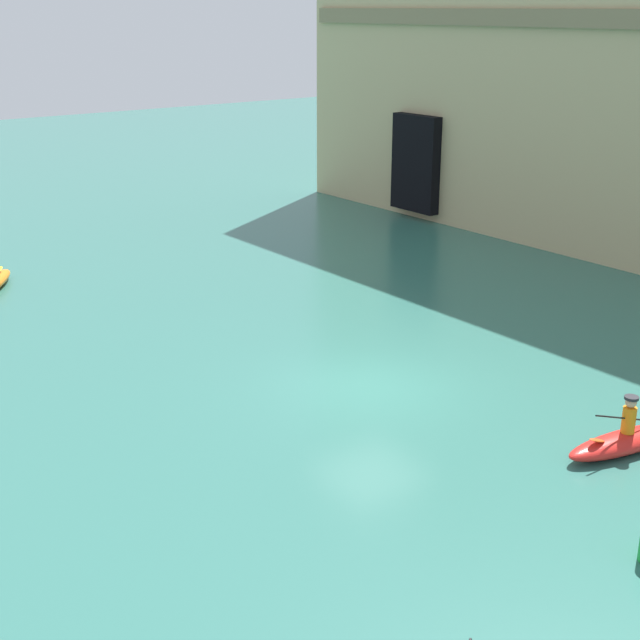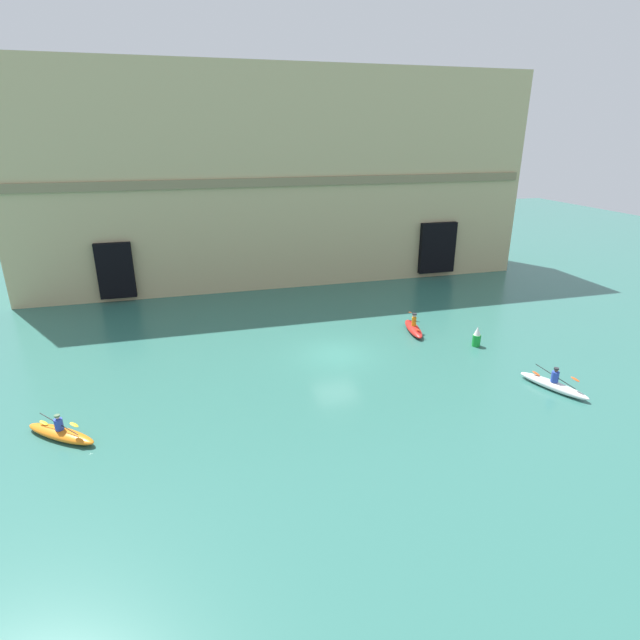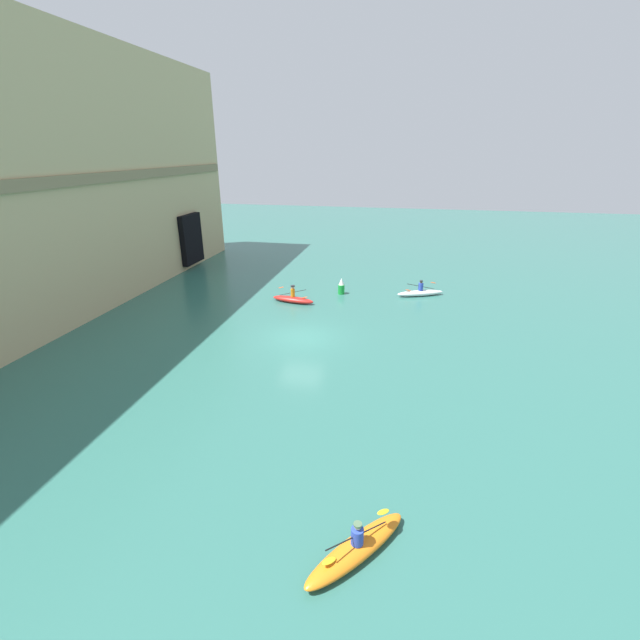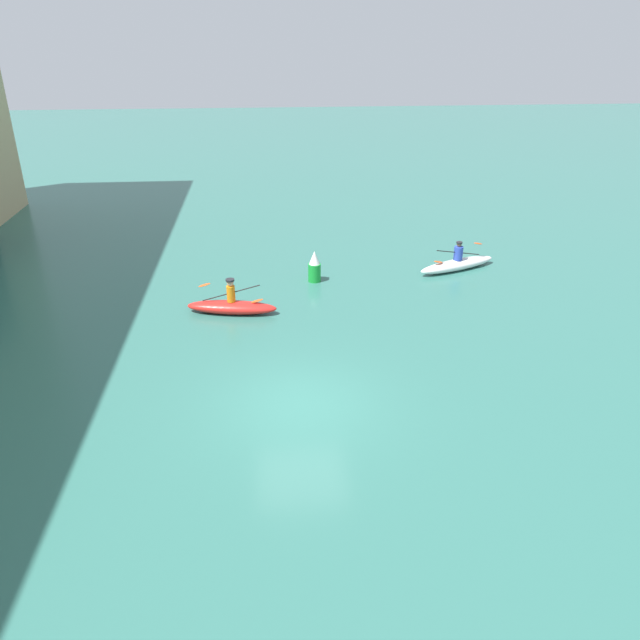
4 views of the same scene
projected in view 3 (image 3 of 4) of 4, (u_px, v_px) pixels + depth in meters
name	position (u px, v px, depth m)	size (l,w,h in m)	color
ground_plane	(301.00, 338.00, 24.63)	(120.00, 120.00, 0.00)	#2D665B
cliff_bluff	(10.00, 181.00, 25.06)	(40.92, 8.23, 16.70)	tan
kayak_orange	(357.00, 548.00, 11.36)	(3.25, 2.76, 1.10)	orange
kayak_red	(293.00, 299.00, 30.16)	(1.24, 3.17, 1.25)	red
kayak_white	(420.00, 292.00, 31.53)	(1.95, 3.50, 1.17)	white
marker_buoy	(341.00, 287.00, 31.86)	(0.48, 0.48, 1.22)	green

